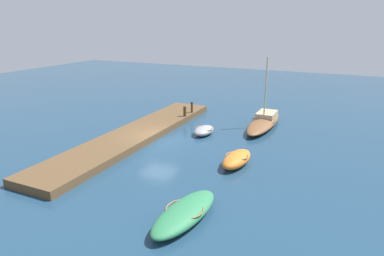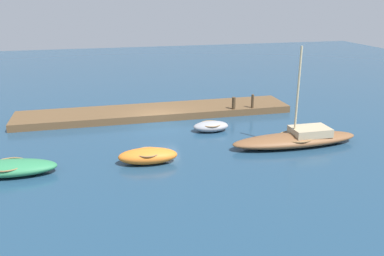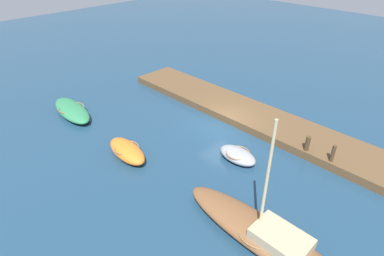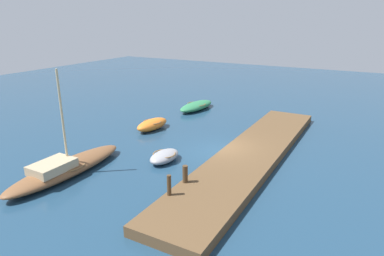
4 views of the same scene
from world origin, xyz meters
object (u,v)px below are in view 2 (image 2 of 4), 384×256
at_px(sailboat_brown, 297,138).
at_px(mooring_post_west, 253,101).
at_px(dinghy_grey, 211,126).
at_px(motorboat_green, 9,168).
at_px(mooring_post_mid_west, 234,103).
at_px(rowboat_orange, 148,156).

height_order(sailboat_brown, mooring_post_west, sailboat_brown).
relative_size(dinghy_grey, mooring_post_west, 2.35).
distance_m(sailboat_brown, dinghy_grey, 5.62).
height_order(sailboat_brown, motorboat_green, sailboat_brown).
distance_m(mooring_post_west, mooring_post_mid_west, 1.47).
bearing_deg(mooring_post_mid_west, sailboat_brown, 103.47).
bearing_deg(dinghy_grey, rowboat_orange, 43.21).
bearing_deg(mooring_post_west, rowboat_orange, 39.43).
distance_m(dinghy_grey, mooring_post_west, 5.07).
xyz_separation_m(sailboat_brown, mooring_post_mid_west, (1.61, -6.70, 0.50)).
distance_m(sailboat_brown, mooring_post_west, 6.73).
bearing_deg(mooring_post_mid_west, dinghy_grey, 48.86).
bearing_deg(rowboat_orange, mooring_post_mid_west, -130.38).
height_order(dinghy_grey, mooring_post_west, mooring_post_west).
height_order(motorboat_green, mooring_post_mid_west, mooring_post_mid_west).
relative_size(motorboat_green, mooring_post_mid_west, 5.37).
bearing_deg(dinghy_grey, mooring_post_mid_west, -129.93).
relative_size(sailboat_brown, mooring_post_mid_west, 8.74).
bearing_deg(dinghy_grey, motorboat_green, 20.51).
relative_size(rowboat_orange, sailboat_brown, 0.42).
relative_size(rowboat_orange, mooring_post_mid_west, 3.63).
bearing_deg(mooring_post_mid_west, rowboat_orange, 44.64).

